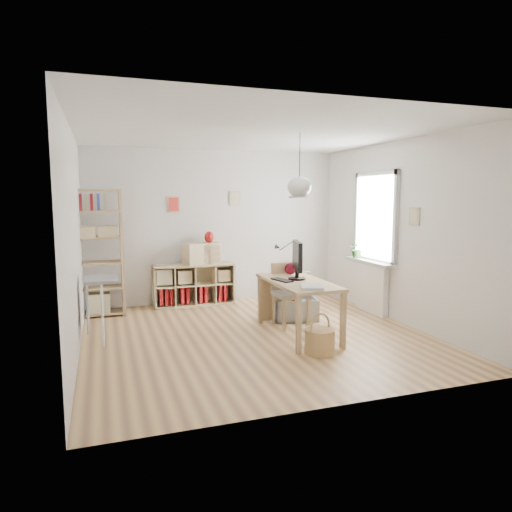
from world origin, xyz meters
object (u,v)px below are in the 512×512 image
object	(u,v)px
chair	(289,290)
storage_chest	(294,304)
desk	(298,287)
drawer_chest	(202,253)
monitor	(297,258)
cube_shelf	(193,288)
tall_bookshelf	(96,248)

from	to	relation	value
chair	storage_chest	bearing A→B (deg)	51.99
desk	drawer_chest	world-z (taller)	drawer_chest
desk	monitor	distance (m)	0.40
monitor	cube_shelf	bearing A→B (deg)	131.98
storage_chest	monitor	bearing A→B (deg)	-101.13
chair	monitor	world-z (taller)	monitor
desk	monitor	bearing A→B (deg)	75.65
cube_shelf	chair	world-z (taller)	chair
cube_shelf	tall_bookshelf	size ratio (longest dim) A/B	0.70
cube_shelf	storage_chest	size ratio (longest dim) A/B	1.67
desk	cube_shelf	distance (m)	2.48
cube_shelf	tall_bookshelf	distance (m)	1.77
tall_bookshelf	storage_chest	bearing A→B (deg)	-22.02
desk	chair	size ratio (longest dim) A/B	1.64
drawer_chest	cube_shelf	bearing A→B (deg)	148.55
cube_shelf	storage_chest	world-z (taller)	cube_shelf
cube_shelf	drawer_chest	size ratio (longest dim) A/B	2.20
storage_chest	monitor	size ratio (longest dim) A/B	1.41
drawer_chest	tall_bookshelf	bearing A→B (deg)	170.11
desk	tall_bookshelf	bearing A→B (deg)	142.99
cube_shelf	drawer_chest	distance (m)	0.63
cube_shelf	tall_bookshelf	xyz separation A→B (m)	(-1.56, -0.28, 0.79)
storage_chest	tall_bookshelf	bearing A→B (deg)	167.87
cube_shelf	tall_bookshelf	bearing A→B (deg)	-169.81
drawer_chest	storage_chest	bearing A→B (deg)	-68.60
monitor	drawer_chest	world-z (taller)	monitor
chair	monitor	size ratio (longest dim) A/B	1.54
tall_bookshelf	storage_chest	distance (m)	3.22
tall_bookshelf	drawer_chest	size ratio (longest dim) A/B	3.14
chair	cube_shelf	bearing A→B (deg)	119.84
storage_chest	drawer_chest	size ratio (longest dim) A/B	1.32
desk	cube_shelf	xyz separation A→B (m)	(-1.02, 2.23, -0.36)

